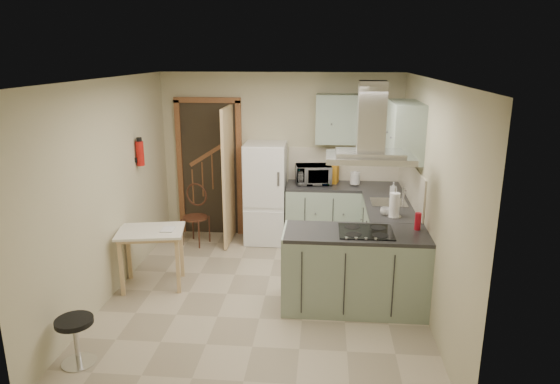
# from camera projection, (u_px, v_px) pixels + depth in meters

# --- Properties ---
(floor) EXTENTS (4.20, 4.20, 0.00)m
(floor) POSITION_uv_depth(u_px,v_px,m) (265.00, 295.00, 5.89)
(floor) COLOR tan
(floor) RESTS_ON ground
(ceiling) EXTENTS (4.20, 4.20, 0.00)m
(ceiling) POSITION_uv_depth(u_px,v_px,m) (263.00, 79.00, 5.22)
(ceiling) COLOR silver
(ceiling) RESTS_ON back_wall
(back_wall) EXTENTS (3.60, 0.00, 3.60)m
(back_wall) POSITION_uv_depth(u_px,v_px,m) (281.00, 156.00, 7.57)
(back_wall) COLOR #BCB592
(back_wall) RESTS_ON floor
(left_wall) EXTENTS (0.00, 4.20, 4.20)m
(left_wall) POSITION_uv_depth(u_px,v_px,m) (108.00, 190.00, 5.71)
(left_wall) COLOR #BCB592
(left_wall) RESTS_ON floor
(right_wall) EXTENTS (0.00, 4.20, 4.20)m
(right_wall) POSITION_uv_depth(u_px,v_px,m) (429.00, 198.00, 5.40)
(right_wall) COLOR #BCB592
(right_wall) RESTS_ON floor
(doorway) EXTENTS (1.10, 0.12, 2.10)m
(doorway) POSITION_uv_depth(u_px,v_px,m) (210.00, 168.00, 7.69)
(doorway) COLOR brown
(doorway) RESTS_ON floor
(fridge) EXTENTS (0.60, 0.60, 1.50)m
(fridge) POSITION_uv_depth(u_px,v_px,m) (266.00, 193.00, 7.44)
(fridge) COLOR white
(fridge) RESTS_ON floor
(counter_back) EXTENTS (1.08, 0.60, 0.90)m
(counter_back) POSITION_uv_depth(u_px,v_px,m) (323.00, 214.00, 7.44)
(counter_back) COLOR #9EB2A0
(counter_back) RESTS_ON floor
(counter_right) EXTENTS (0.60, 1.95, 0.90)m
(counter_right) POSITION_uv_depth(u_px,v_px,m) (385.00, 231.00, 6.72)
(counter_right) COLOR #9EB2A0
(counter_right) RESTS_ON floor
(splashback) EXTENTS (1.68, 0.02, 0.50)m
(splashback) POSITION_uv_depth(u_px,v_px,m) (344.00, 164.00, 7.51)
(splashback) COLOR beige
(splashback) RESTS_ON counter_back
(wall_cabinet_back) EXTENTS (0.85, 0.35, 0.70)m
(wall_cabinet_back) POSITION_uv_depth(u_px,v_px,m) (345.00, 119.00, 7.16)
(wall_cabinet_back) COLOR #9EB2A0
(wall_cabinet_back) RESTS_ON back_wall
(wall_cabinet_right) EXTENTS (0.35, 0.90, 0.70)m
(wall_cabinet_right) POSITION_uv_depth(u_px,v_px,m) (405.00, 131.00, 6.07)
(wall_cabinet_right) COLOR #9EB2A0
(wall_cabinet_right) RESTS_ON right_wall
(peninsula) EXTENTS (1.55, 0.65, 0.90)m
(peninsula) POSITION_uv_depth(u_px,v_px,m) (355.00, 270.00, 5.51)
(peninsula) COLOR #9EB2A0
(peninsula) RESTS_ON floor
(hob) EXTENTS (0.58, 0.50, 0.01)m
(hob) POSITION_uv_depth(u_px,v_px,m) (366.00, 232.00, 5.38)
(hob) COLOR black
(hob) RESTS_ON peninsula
(extractor_hood) EXTENTS (0.90, 0.55, 0.10)m
(extractor_hood) POSITION_uv_depth(u_px,v_px,m) (370.00, 158.00, 5.16)
(extractor_hood) COLOR silver
(extractor_hood) RESTS_ON ceiling
(sink) EXTENTS (0.45, 0.40, 0.01)m
(sink) POSITION_uv_depth(u_px,v_px,m) (389.00, 202.00, 6.43)
(sink) COLOR silver
(sink) RESTS_ON counter_right
(fire_extinguisher) EXTENTS (0.10, 0.10, 0.32)m
(fire_extinguisher) POSITION_uv_depth(u_px,v_px,m) (140.00, 154.00, 6.50)
(fire_extinguisher) COLOR #B2140F
(fire_extinguisher) RESTS_ON left_wall
(drop_leaf_table) EXTENTS (0.87, 0.71, 0.72)m
(drop_leaf_table) POSITION_uv_depth(u_px,v_px,m) (153.00, 258.00, 6.06)
(drop_leaf_table) COLOR tan
(drop_leaf_table) RESTS_ON floor
(bentwood_chair) EXTENTS (0.46, 0.46, 0.82)m
(bentwood_chair) POSITION_uv_depth(u_px,v_px,m) (195.00, 218.00, 7.40)
(bentwood_chair) COLOR #51251B
(bentwood_chair) RESTS_ON floor
(stool) EXTENTS (0.44, 0.44, 0.46)m
(stool) POSITION_uv_depth(u_px,v_px,m) (76.00, 341.00, 4.55)
(stool) COLOR black
(stool) RESTS_ON floor
(microwave) EXTENTS (0.55, 0.41, 0.28)m
(microwave) POSITION_uv_depth(u_px,v_px,m) (313.00, 175.00, 7.33)
(microwave) COLOR black
(microwave) RESTS_ON counter_back
(kettle) EXTENTS (0.16, 0.16, 0.21)m
(kettle) POSITION_uv_depth(u_px,v_px,m) (355.00, 178.00, 7.26)
(kettle) COLOR silver
(kettle) RESTS_ON counter_back
(cereal_box) EXTENTS (0.11, 0.20, 0.28)m
(cereal_box) POSITION_uv_depth(u_px,v_px,m) (335.00, 174.00, 7.39)
(cereal_box) COLOR orange
(cereal_box) RESTS_ON counter_back
(soap_bottle) EXTENTS (0.09, 0.09, 0.19)m
(soap_bottle) POSITION_uv_depth(u_px,v_px,m) (393.00, 189.00, 6.74)
(soap_bottle) COLOR #ACABB8
(soap_bottle) RESTS_ON counter_right
(paper_towel) EXTENTS (0.12, 0.12, 0.30)m
(paper_towel) POSITION_uv_depth(u_px,v_px,m) (394.00, 205.00, 5.84)
(paper_towel) COLOR white
(paper_towel) RESTS_ON counter_right
(cup) EXTENTS (0.13, 0.13, 0.09)m
(cup) POSITION_uv_depth(u_px,v_px,m) (385.00, 211.00, 5.93)
(cup) COLOR silver
(cup) RESTS_ON counter_right
(red_bottle) EXTENTS (0.08, 0.08, 0.19)m
(red_bottle) POSITION_uv_depth(u_px,v_px,m) (418.00, 221.00, 5.43)
(red_bottle) COLOR red
(red_bottle) RESTS_ON peninsula
(book) EXTENTS (0.17, 0.22, 0.09)m
(book) POSITION_uv_depth(u_px,v_px,m) (161.00, 226.00, 5.95)
(book) COLOR brown
(book) RESTS_ON drop_leaf_table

